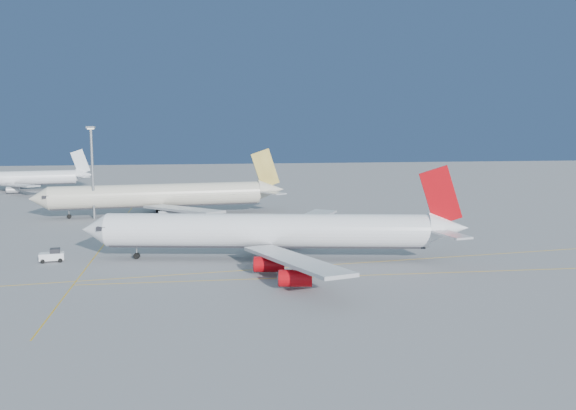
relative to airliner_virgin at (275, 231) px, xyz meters
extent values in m
plane|color=slate|center=(5.79, -0.05, -5.41)|extent=(500.00, 500.00, 0.00)
cube|color=#D39B0B|center=(10.79, -14.05, -5.40)|extent=(90.00, 0.18, 0.02)
cube|color=#D39B0B|center=(5.79, -6.05, -5.40)|extent=(118.86, 16.88, 0.02)
cube|color=#D39B0B|center=(-34.21, 29.95, -5.40)|extent=(0.18, 140.00, 0.02)
cylinder|color=white|center=(-1.57, 0.25, 0.18)|extent=(60.49, 15.58, 6.24)
cone|color=white|center=(-33.66, 5.33, 0.18)|extent=(5.76, 6.92, 6.24)
cone|color=white|center=(31.91, -5.05, 0.83)|extent=(8.37, 7.03, 5.93)
cube|color=black|center=(-31.64, 5.01, 0.83)|extent=(2.63, 6.12, 0.75)
cube|color=#B7B7BC|center=(1.09, -17.86, -1.54)|extent=(14.42, 31.46, 0.59)
cube|color=#B7B7BC|center=(6.55, 16.65, -1.54)|extent=(22.43, 28.74, 0.59)
cube|color=#AB070E|center=(30.31, -4.80, 6.85)|extent=(8.25, 1.77, 11.38)
cylinder|color=gray|center=(-25.97, 4.11, -3.58)|extent=(0.26, 0.26, 2.47)
cylinder|color=black|center=(-25.97, 4.11, -4.82)|extent=(1.29, 0.93, 1.18)
cylinder|color=gray|center=(-1.19, -4.28, -3.58)|extent=(0.34, 0.34, 2.47)
cylinder|color=black|center=(-1.19, -4.28, -4.82)|extent=(1.32, 1.14, 1.18)
cylinder|color=gray|center=(0.19, 4.44, -3.58)|extent=(0.34, 0.34, 2.47)
cylinder|color=black|center=(0.19, 4.44, -4.82)|extent=(1.32, 1.14, 1.18)
cylinder|color=#AB070E|center=(-2.33, -11.64, -3.55)|extent=(5.52, 3.46, 2.69)
cylinder|color=#AB070E|center=(0.71, -21.59, -3.55)|extent=(5.52, 3.46, 2.69)
cylinder|color=#AB070E|center=(1.38, 11.79, -3.55)|extent=(5.52, 3.46, 2.69)
cylinder|color=#AB070E|center=(7.35, 20.32, -3.55)|extent=(5.52, 3.46, 2.69)
cylinder|color=beige|center=(-25.70, 58.80, 0.14)|extent=(56.44, 12.83, 6.15)
cone|color=beige|center=(-55.91, 55.15, 0.14)|extent=(5.56, 6.69, 6.15)
cone|color=beige|center=(5.90, 62.61, 0.79)|extent=(8.20, 6.70, 5.84)
cube|color=black|center=(-53.88, 55.40, 0.79)|extent=(2.41, 6.01, 0.76)
cube|color=#B7B7BC|center=(-18.50, 42.59, -1.55)|extent=(21.07, 28.39, 0.59)
cube|color=#B7B7BC|center=(-22.56, 76.25, -1.55)|extent=(15.15, 30.36, 0.59)
cube|color=gold|center=(4.29, 62.42, 6.80)|extent=(8.30, 1.48, 11.42)
cylinder|color=gray|center=(-48.54, 56.04, -3.58)|extent=(0.26, 0.26, 2.48)
cylinder|color=black|center=(-48.54, 56.04, -4.82)|extent=(1.27, 0.89, 1.19)
cylinder|color=gray|center=(-24.11, 54.59, -3.58)|extent=(0.35, 0.35, 2.48)
cylinder|color=black|center=(-24.11, 54.59, -4.82)|extent=(1.29, 1.11, 1.19)
cylinder|color=gray|center=(-25.16, 63.26, -3.58)|extent=(0.35, 0.35, 2.48)
cylinder|color=black|center=(-25.16, 63.26, -4.82)|extent=(1.29, 1.11, 1.19)
cylinder|color=#B7B7BC|center=(-21.93, 45.22, -3.57)|extent=(5.46, 3.30, 2.70)
cylinder|color=#B7B7BC|center=(-25.27, 72.88, -3.57)|extent=(5.46, 3.30, 2.70)
cylinder|color=white|center=(-82.39, 125.63, -0.84)|extent=(45.07, 12.56, 5.03)
cone|color=white|center=(-57.18, 129.96, -0.30)|extent=(7.00, 5.77, 4.77)
cube|color=#B7B7BC|center=(-76.03, 112.90, -2.22)|extent=(17.91, 22.36, 0.49)
cube|color=#B7B7BC|center=(-80.64, 139.75, -2.22)|extent=(11.21, 24.56, 0.49)
cube|color=silver|center=(-58.51, 129.73, 4.68)|extent=(6.87, 1.57, 9.49)
cylinder|color=gray|center=(-80.90, 122.24, -3.89)|extent=(0.29, 0.29, 2.06)
cylinder|color=black|center=(-80.90, 122.24, -4.92)|extent=(1.11, 0.96, 0.99)
cylinder|color=gray|center=(-82.11, 129.32, -3.89)|extent=(0.29, 0.29, 2.06)
cylinder|color=black|center=(-82.11, 129.32, -4.92)|extent=(1.11, 0.96, 0.99)
cylinder|color=#B7B7BC|center=(-78.93, 114.86, -3.90)|extent=(4.63, 2.94, 2.24)
cylinder|color=#B7B7BC|center=(-82.73, 136.93, -3.90)|extent=(4.63, 2.94, 2.24)
cube|color=white|center=(-41.43, 3.84, -4.43)|extent=(4.68, 2.89, 1.31)
cube|color=black|center=(-40.78, 3.95, -3.44)|extent=(2.04, 2.13, 0.99)
cylinder|color=black|center=(-42.75, 2.45, -5.03)|extent=(0.82, 0.50, 0.77)
cylinder|color=black|center=(-43.13, 4.72, -5.03)|extent=(0.82, 0.50, 0.77)
cylinder|color=black|center=(-39.72, 2.96, -5.03)|extent=(0.82, 0.50, 0.77)
cylinder|color=black|center=(-40.10, 5.23, -5.03)|extent=(0.82, 0.50, 0.77)
cylinder|color=gray|center=(-41.83, 54.71, 6.51)|extent=(0.67, 0.67, 23.86)
cube|color=gray|center=(-41.83, 54.71, 18.63)|extent=(2.10, 2.10, 0.48)
cube|color=white|center=(-41.83, 54.71, 18.25)|extent=(1.53, 1.53, 0.24)
camera|label=1|loc=(-13.31, -117.65, 21.33)|focal=40.00mm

